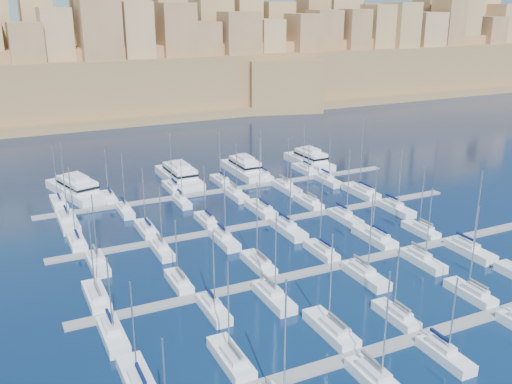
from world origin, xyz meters
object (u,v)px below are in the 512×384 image
motor_yacht_a (76,188)px  sailboat_2 (331,329)px  motor_yacht_c (244,168)px  sailboat_4 (471,293)px  motor_yacht_d (310,160)px  sailboat_0 (139,382)px  motor_yacht_b (179,175)px

motor_yacht_a → sailboat_2: bearing=-74.0°
sailboat_2 → motor_yacht_c: 72.96m
sailboat_4 → motor_yacht_d: size_ratio=0.82×
sailboat_2 → sailboat_4: bearing=-1.5°
sailboat_0 → motor_yacht_b: bearing=68.2°
sailboat_4 → sailboat_2: bearing=178.5°
sailboat_4 → motor_yacht_d: 72.23m
sailboat_2 → motor_yacht_d: size_ratio=0.81×
motor_yacht_b → motor_yacht_c: bearing=-3.4°
sailboat_4 → motor_yacht_d: bearing=78.1°
sailboat_0 → motor_yacht_d: bearing=47.7°
motor_yacht_a → sailboat_0: bearing=-93.7°
sailboat_2 → motor_yacht_d: 79.89m
motor_yacht_b → motor_yacht_c: size_ratio=1.12×
motor_yacht_a → motor_yacht_d: (58.95, -1.30, -0.00)m
motor_yacht_a → motor_yacht_c: bearing=-1.6°
sailboat_2 → motor_yacht_d: (38.43, 70.04, 0.98)m
sailboat_2 → motor_yacht_b: bearing=87.4°
motor_yacht_a → motor_yacht_d: size_ratio=1.19×
sailboat_0 → sailboat_4: size_ratio=0.92×
sailboat_0 → motor_yacht_c: 83.30m
motor_yacht_d → sailboat_4: bearing=-101.9°
motor_yacht_c → motor_yacht_d: 18.73m
sailboat_0 → motor_yacht_d: sailboat_0 is taller
sailboat_0 → sailboat_4: sailboat_4 is taller
sailboat_0 → sailboat_2: (25.19, -0.07, 0.00)m
motor_yacht_c → motor_yacht_d: same height
sailboat_0 → motor_yacht_a: bearing=86.3°
sailboat_0 → motor_yacht_b: 76.62m
sailboat_0 → sailboat_4: (48.73, -0.70, -0.00)m
sailboat_2 → motor_yacht_c: bearing=74.3°
sailboat_2 → motor_yacht_c: sailboat_2 is taller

